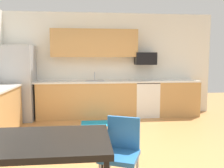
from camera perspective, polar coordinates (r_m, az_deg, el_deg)
ground_plane at (r=4.05m, az=1.52°, el=-15.80°), size 12.00×12.00×0.00m
wall_back at (r=6.39m, az=-1.53°, el=4.75°), size 5.80×0.10×2.70m
cabinet_run_back at (r=6.12m, az=-6.05°, el=-3.83°), size 2.48×0.60×0.90m
cabinet_run_back_right at (r=6.56m, az=15.23°, el=-3.34°), size 1.07×0.60×0.90m
countertop_back at (r=6.07m, az=-1.27°, el=0.60°), size 4.80×0.64×0.04m
upper_cabinets_back at (r=6.17m, az=-4.21°, el=9.79°), size 2.20×0.34×0.70m
refrigerator at (r=6.21m, az=-21.69°, el=0.21°), size 0.76×0.70×1.82m
oven_range at (r=6.30m, az=8.10°, el=-3.52°), size 0.60×0.60×0.91m
microwave at (r=6.31m, az=8.03°, el=6.08°), size 0.54×0.36×0.32m
sink_basin at (r=6.06m, az=-4.14°, el=0.19°), size 0.48×0.40×0.14m
sink_faucet at (r=6.22m, az=-4.20°, el=1.84°), size 0.02×0.02×0.24m
dining_table at (r=2.53m, az=-17.12°, el=-13.90°), size 1.40×0.90×0.72m
chair_near_table at (r=2.76m, az=2.22°, el=-15.41°), size 0.52×0.52×0.85m
floor_mat at (r=5.59m, az=-3.80°, el=-9.47°), size 0.70×0.50×0.01m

